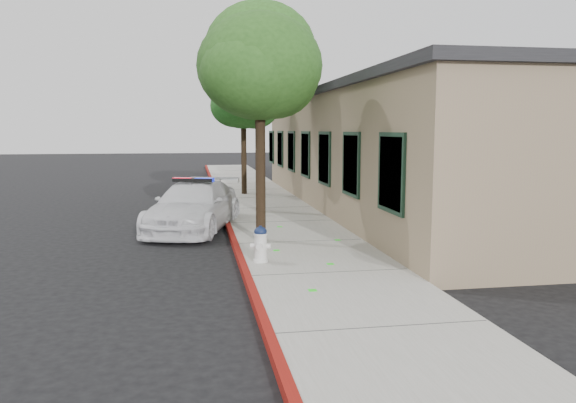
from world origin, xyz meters
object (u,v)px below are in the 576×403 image
(fire_hydrant, at_px, (261,244))
(street_tree_mid, at_px, (260,54))
(police_car, at_px, (194,206))
(street_tree_near, at_px, (260,72))
(street_tree_far, at_px, (244,105))
(clapboard_building, at_px, (407,150))

(fire_hydrant, relative_size, street_tree_mid, 0.11)
(police_car, relative_size, street_tree_near, 0.94)
(fire_hydrant, distance_m, street_tree_near, 4.29)
(street_tree_near, bearing_deg, street_tree_far, 87.05)
(street_tree_near, distance_m, street_tree_far, 10.12)
(street_tree_mid, xyz_separation_m, street_tree_far, (-0.06, 5.21, -1.38))
(street_tree_near, bearing_deg, police_car, 122.17)
(street_tree_mid, bearing_deg, street_tree_far, 90.67)
(street_tree_mid, bearing_deg, police_car, -133.28)
(fire_hydrant, height_order, street_tree_near, street_tree_near)
(clapboard_building, bearing_deg, street_tree_mid, -171.04)
(police_car, xyz_separation_m, street_tree_mid, (2.19, 2.33, 4.56))
(street_tree_near, bearing_deg, street_tree_mid, 83.22)
(police_car, bearing_deg, street_tree_near, -40.98)
(clapboard_building, height_order, fire_hydrant, clapboard_building)
(street_tree_near, xyz_separation_m, street_tree_mid, (0.58, 4.89, 1.05))
(clapboard_building, bearing_deg, street_tree_near, -136.16)
(police_car, bearing_deg, street_tree_mid, 63.57)
(clapboard_building, height_order, street_tree_near, street_tree_near)
(clapboard_building, distance_m, fire_hydrant, 10.23)
(police_car, bearing_deg, street_tree_far, 91.05)
(police_car, distance_m, street_tree_far, 8.45)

